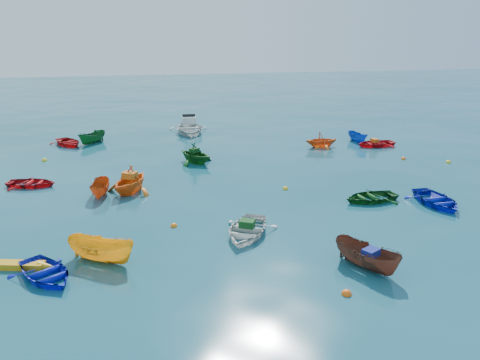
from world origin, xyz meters
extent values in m
plane|color=#0B4250|center=(0.00, 0.00, 0.00)|extent=(160.00, 160.00, 0.00)
imported|color=#0E18B4|center=(-9.35, -4.13, 0.00)|extent=(3.48, 3.72, 0.63)
imported|color=silver|center=(-1.12, -1.86, 0.00)|extent=(3.76, 4.17, 0.71)
imported|color=#592F20|center=(2.82, -5.84, 0.00)|extent=(2.39, 3.14, 1.15)
imported|color=#0D1CAE|center=(9.67, -0.08, 0.00)|extent=(2.46, 3.42, 0.71)
imported|color=orange|center=(-6.39, 5.27, 0.00)|extent=(3.89, 4.05, 1.64)
imported|color=#FFAE16|center=(-7.36, -3.18, 0.00)|extent=(3.19, 2.56, 1.18)
imported|color=#104517|center=(6.49, 1.16, 0.00)|extent=(3.31, 2.55, 0.63)
imported|color=#B60F14|center=(-12.21, 7.57, 0.00)|extent=(3.32, 2.73, 0.60)
imported|color=#B84511|center=(-8.01, 5.03, 0.00)|extent=(1.19, 2.62, 0.98)
imported|color=#135217|center=(-2.00, 10.73, 0.00)|extent=(3.66, 3.73, 1.49)
imported|color=red|center=(12.73, 12.77, 0.00)|extent=(3.39, 2.58, 0.66)
imported|color=#0D41AD|center=(12.02, 14.51, 0.00)|extent=(1.23, 2.51, 0.93)
imported|color=#B90F12|center=(-11.52, 18.12, 0.00)|extent=(3.60, 3.95, 0.67)
imported|color=#DE5614|center=(8.35, 13.35, 0.00)|extent=(2.58, 2.23, 1.34)
imported|color=#124F20|center=(-9.64, 18.42, 0.00)|extent=(2.61, 2.86, 1.09)
imported|color=silver|center=(-1.42, 20.87, 0.00)|extent=(3.72, 5.08, 1.63)
cube|color=#114618|center=(-1.07, -1.77, 0.52)|extent=(0.84, 0.77, 0.33)
cube|color=navy|center=(2.89, -5.98, 0.72)|extent=(0.77, 0.71, 0.30)
cube|color=orange|center=(-6.36, 5.32, 1.00)|extent=(0.94, 0.87, 0.36)
cube|color=#0F3F13|center=(-2.06, 10.81, 0.89)|extent=(0.77, 0.74, 0.30)
cube|color=#BE5813|center=(12.63, 12.76, 0.47)|extent=(0.51, 0.64, 0.29)
sphere|color=yellow|center=(3.31, -5.02, 0.00)|extent=(0.33, 0.33, 0.33)
sphere|color=#FA590D|center=(1.26, -7.49, 0.00)|extent=(0.37, 0.37, 0.37)
sphere|color=orange|center=(-4.30, -0.21, 0.00)|extent=(0.33, 0.33, 0.33)
sphere|color=yellow|center=(2.51, 3.94, 0.00)|extent=(0.35, 0.35, 0.35)
sphere|color=#FF660D|center=(12.84, 8.65, 0.00)|extent=(0.34, 0.34, 0.34)
sphere|color=yellow|center=(-12.53, 13.43, 0.00)|extent=(0.39, 0.39, 0.39)
sphere|color=orange|center=(7.93, 13.10, 0.00)|extent=(0.39, 0.39, 0.39)
sphere|color=yellow|center=(15.46, 7.17, 0.00)|extent=(0.36, 0.36, 0.36)
camera|label=1|loc=(-5.37, -20.91, 8.91)|focal=35.00mm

